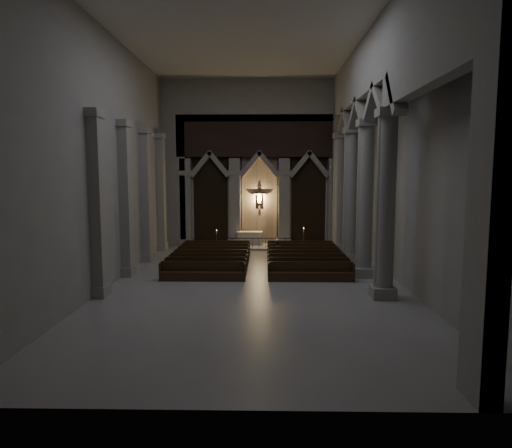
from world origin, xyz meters
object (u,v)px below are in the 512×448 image
Objects in this scene: altar_rail at (259,242)px; candle_stand_left at (217,244)px; worshipper at (278,250)px; candle_stand_right at (303,245)px; pews at (258,261)px; altar at (250,238)px.

candle_stand_left is (-2.96, 0.20, -0.22)m from altar_rail.
candle_stand_left is 5.38m from worshipper.
candle_stand_left is 6.04m from candle_stand_right.
pews is 8.38× the size of worshipper.
pews is 2.56m from worshipper.
altar is 1.93m from altar_rail.
altar_rail is 3.39m from worshipper.
worshipper is at bearing -38.55° from candle_stand_left.
candle_stand_right is 6.09m from pews.
altar is 7.21m from pews.
altar_rail is 0.48× the size of pews.
worshipper is (1.24, -3.15, -0.03)m from altar_rail.
worshipper reaches higher than altar.
altar_rail is 4.02× the size of worshipper.
candle_stand_right reaches higher than candle_stand_left.
candle_stand_left reaches higher than worshipper.
altar is at bearing 95.68° from pews.
candle_stand_right is at bearing -2.15° from altar_rail.
worshipper reaches higher than pews.
candle_stand_left is at bearing 177.04° from candle_stand_right.
candle_stand_left is at bearing 118.01° from pews.
altar is 4.24m from candle_stand_right.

